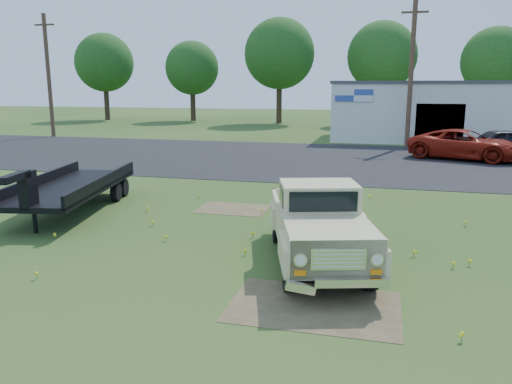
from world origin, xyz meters
TOP-DOWN VIEW (x-y plane):
  - ground at (0.00, 0.00)m, footprint 140.00×140.00m
  - asphalt_lot at (0.00, 15.00)m, footprint 90.00×14.00m
  - dirt_patch_a at (1.50, -3.00)m, footprint 3.00×2.00m
  - dirt_patch_b at (-2.00, 3.50)m, footprint 2.20×1.60m
  - commercial_building at (6.00, 26.99)m, footprint 14.20×8.20m
  - utility_pole_west at (-22.00, 22.00)m, footprint 1.60×0.30m
  - utility_pole_mid at (4.00, 22.00)m, footprint 1.60×0.30m
  - treeline_a at (-28.00, 40.00)m, footprint 6.40×6.40m
  - treeline_b at (-18.00, 41.00)m, footprint 5.76×5.76m
  - treeline_c at (-8.00, 39.50)m, footprint 7.04×7.04m
  - treeline_d at (2.00, 40.50)m, footprint 6.72×6.72m
  - treeline_e at (12.00, 39.00)m, footprint 6.08×6.08m
  - vintage_pickup_truck at (1.25, -0.70)m, footprint 3.25×5.33m
  - flatbed_trailer at (-6.79, 2.06)m, footprint 3.34×6.71m
  - red_pickup at (6.72, 16.87)m, footprint 6.18×4.39m
  - dark_sedan at (9.35, 19.27)m, footprint 4.56×2.72m

SIDE VIEW (x-z plane):
  - ground at x=0.00m, z-range 0.00..0.00m
  - asphalt_lot at x=0.00m, z-range -0.01..0.01m
  - dirt_patch_a at x=1.50m, z-range -0.01..0.01m
  - dirt_patch_b at x=-2.00m, z-range -0.01..0.01m
  - dark_sedan at x=9.35m, z-range 0.00..1.46m
  - red_pickup at x=6.72m, z-range 0.00..1.56m
  - flatbed_trailer at x=-6.79m, z-range 0.00..1.75m
  - vintage_pickup_truck at x=1.25m, z-range 0.00..1.81m
  - commercial_building at x=6.00m, z-range 0.03..4.18m
  - utility_pole_west at x=-22.00m, z-range 0.10..9.10m
  - utility_pole_mid at x=4.00m, z-range 0.10..9.10m
  - treeline_b at x=-18.00m, z-range 1.38..9.95m
  - treeline_e at x=12.00m, z-range 1.46..10.51m
  - treeline_a at x=-28.00m, z-range 1.54..11.06m
  - treeline_d at x=2.00m, z-range 1.62..11.62m
  - treeline_c at x=-8.00m, z-range 1.70..12.17m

